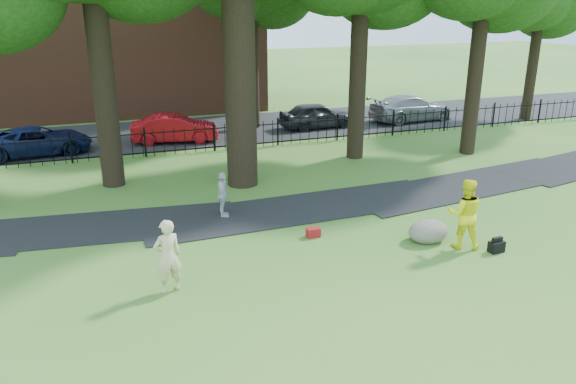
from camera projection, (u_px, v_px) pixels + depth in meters
name	position (u px, v px, depth m)	size (l,w,h in m)	color
ground	(312.00, 265.00, 14.48)	(120.00, 120.00, 0.00)	#316C26
footpath	(297.00, 209.00, 18.27)	(36.00, 2.60, 0.03)	black
street	(198.00, 132.00, 28.75)	(80.00, 7.00, 0.02)	black
iron_fence	(214.00, 138.00, 24.99)	(44.00, 0.04, 1.20)	black
brick_building	(99.00, 6.00, 32.67)	(18.00, 8.00, 12.00)	brown
woman	(168.00, 256.00, 12.93)	(0.66, 0.43, 1.80)	beige
man	(465.00, 214.00, 15.23)	(0.96, 0.75, 1.97)	yellow
pedestrian	(223.00, 195.00, 17.41)	(0.85, 0.36, 1.46)	silver
boulder	(428.00, 230.00, 15.83)	(1.16, 0.87, 0.68)	#6B6559
backpack	(496.00, 247.00, 15.19)	(0.41, 0.26, 0.31)	black
red_bag	(313.00, 232.00, 16.16)	(0.39, 0.24, 0.27)	maroon
red_sedan	(175.00, 128.00, 26.46)	(1.40, 4.01, 1.32)	#AB0D15
navy_van	(38.00, 141.00, 24.38)	(2.05, 4.44, 1.23)	#0B1438
grey_car	(317.00, 115.00, 29.34)	(1.59, 3.95, 1.35)	black
silver_car	(411.00, 108.00, 31.03)	(1.98, 4.88, 1.42)	gray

